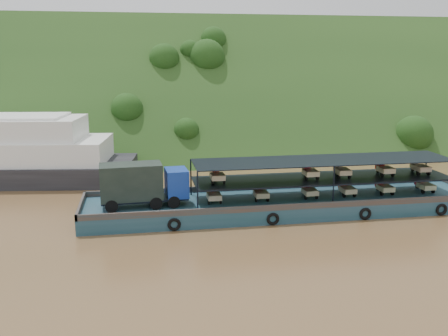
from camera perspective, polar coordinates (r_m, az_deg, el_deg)
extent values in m
plane|color=brown|center=(45.13, 3.17, -4.69)|extent=(160.00, 160.00, 0.00)
cube|color=#1D3A15|center=(79.71, -2.66, 2.92)|extent=(140.00, 39.60, 39.60)
cube|color=#133A43|center=(44.58, 6.89, -4.18)|extent=(35.00, 7.00, 1.20)
cube|color=#592D19|center=(47.49, 5.75, -2.04)|extent=(35.00, 0.20, 0.50)
cube|color=#592D19|center=(41.24, 8.28, -4.39)|extent=(35.00, 0.20, 0.50)
cube|color=#592D19|center=(42.82, -16.05, -4.12)|extent=(0.20, 7.00, 0.50)
torus|color=black|center=(39.51, -5.71, -6.45)|extent=(1.06, 0.26, 1.06)
torus|color=black|center=(40.81, 5.62, -5.82)|extent=(1.06, 0.26, 1.06)
torus|color=black|center=(43.57, 15.85, -5.06)|extent=(1.06, 0.26, 1.06)
torus|color=black|center=(46.97, 23.60, -4.37)|extent=(1.06, 0.26, 1.06)
cylinder|color=black|center=(41.02, -12.72, -4.27)|extent=(1.06, 0.43, 1.04)
cylinder|color=black|center=(43.13, -12.78, -3.44)|extent=(1.06, 0.43, 1.04)
cylinder|color=black|center=(41.20, -7.78, -4.00)|extent=(1.06, 0.43, 1.04)
cylinder|color=black|center=(43.29, -8.08, -3.18)|extent=(1.06, 0.43, 1.04)
cylinder|color=black|center=(41.35, -5.76, -3.88)|extent=(1.06, 0.43, 1.04)
cylinder|color=black|center=(43.44, -6.16, -3.07)|extent=(1.06, 0.43, 1.04)
cube|color=black|center=(42.13, -9.07, -3.44)|extent=(7.23, 2.74, 0.21)
cube|color=navy|center=(42.10, -5.44, -1.66)|extent=(1.93, 2.61, 2.30)
cube|color=black|center=(42.12, -4.26, -1.04)|extent=(0.20, 2.09, 0.94)
cube|color=black|center=(41.68, -10.57, -1.52)|extent=(5.16, 2.82, 2.92)
cube|color=black|center=(45.11, 11.23, -1.16)|extent=(23.00, 5.00, 0.12)
cube|color=black|center=(44.75, 11.32, 0.88)|extent=(23.00, 5.00, 0.08)
cylinder|color=black|center=(40.01, -3.04, -2.72)|extent=(0.12, 0.12, 3.30)
cylinder|color=black|center=(44.82, -3.81, -1.05)|extent=(0.12, 0.12, 3.30)
cylinder|color=black|center=(42.86, 12.42, -1.96)|extent=(0.12, 0.12, 3.30)
cylinder|color=black|center=(47.38, 10.16, -0.47)|extent=(0.12, 0.12, 3.30)
cylinder|color=black|center=(52.40, 22.06, 0.05)|extent=(0.12, 0.12, 3.30)
cylinder|color=black|center=(43.98, -1.43, -3.16)|extent=(0.12, 0.52, 0.52)
cylinder|color=black|center=(42.20, -1.74, -3.85)|extent=(0.14, 0.52, 0.52)
cylinder|color=black|center=(42.35, -0.40, -3.78)|extent=(0.14, 0.52, 0.52)
cube|color=beige|center=(42.51, -1.14, -3.24)|extent=(1.15, 1.50, 0.44)
cube|color=red|center=(43.56, -1.38, -2.61)|extent=(0.55, 0.80, 0.80)
cube|color=red|center=(43.24, -1.34, -2.04)|extent=(0.50, 0.10, 0.10)
cylinder|color=black|center=(44.75, 3.81, -2.91)|extent=(0.12, 0.52, 0.52)
cylinder|color=black|center=(42.95, 3.72, -3.57)|extent=(0.14, 0.52, 0.52)
cylinder|color=black|center=(43.19, 5.02, -3.50)|extent=(0.14, 0.52, 0.52)
cube|color=#BCB485|center=(43.30, 4.27, -2.98)|extent=(1.15, 1.50, 0.44)
cube|color=#A9110B|center=(44.33, 3.91, -2.36)|extent=(0.55, 0.80, 0.80)
cube|color=#A9110B|center=(44.02, 3.98, -1.80)|extent=(0.50, 0.10, 0.10)
cylinder|color=black|center=(45.97, 9.17, -2.62)|extent=(0.12, 0.52, 0.52)
cylinder|color=black|center=(44.17, 9.31, -3.26)|extent=(0.14, 0.52, 0.52)
cylinder|color=black|center=(44.50, 10.53, -3.19)|extent=(0.14, 0.52, 0.52)
cube|color=beige|center=(44.56, 9.79, -2.68)|extent=(1.15, 1.50, 0.44)
cube|color=red|center=(45.56, 9.32, -2.09)|extent=(0.55, 0.80, 0.80)
cube|color=red|center=(45.26, 9.42, -1.54)|extent=(0.50, 0.10, 0.10)
cylinder|color=black|center=(47.22, 13.25, -2.39)|extent=(0.12, 0.52, 0.52)
cylinder|color=black|center=(45.44, 13.55, -3.00)|extent=(0.14, 0.52, 0.52)
cylinder|color=black|center=(45.84, 14.70, -2.93)|extent=(0.14, 0.52, 0.52)
cube|color=beige|center=(45.86, 13.97, -2.44)|extent=(1.15, 1.50, 0.44)
cube|color=red|center=(46.83, 13.42, -1.87)|extent=(0.55, 0.80, 0.80)
cube|color=red|center=(46.53, 13.55, -1.33)|extent=(0.50, 0.10, 0.10)
cylinder|color=black|center=(48.73, 17.16, -2.16)|extent=(0.12, 0.52, 0.52)
cylinder|color=black|center=(46.97, 17.60, -2.74)|extent=(0.14, 0.52, 0.52)
cylinder|color=black|center=(47.43, 18.67, -2.66)|extent=(0.14, 0.52, 0.52)
cube|color=beige|center=(47.41, 17.97, -2.20)|extent=(1.15, 1.50, 0.44)
cube|color=red|center=(48.35, 17.36, -1.65)|extent=(0.55, 0.80, 0.80)
cube|color=red|center=(48.06, 17.50, -1.13)|extent=(0.50, 0.10, 0.10)
cylinder|color=black|center=(50.66, 21.22, -1.90)|extent=(0.12, 0.52, 0.52)
cylinder|color=black|center=(48.92, 21.79, -2.45)|extent=(0.14, 0.52, 0.52)
cylinder|color=black|center=(49.45, 22.77, -2.38)|extent=(0.14, 0.52, 0.52)
cube|color=beige|center=(49.39, 22.10, -1.93)|extent=(1.15, 1.50, 0.44)
cube|color=red|center=(50.29, 21.44, -1.41)|extent=(0.55, 0.80, 0.80)
cube|color=red|center=(50.02, 21.60, -0.91)|extent=(0.50, 0.10, 0.10)
cylinder|color=black|center=(43.59, -1.05, -0.97)|extent=(0.12, 0.52, 0.52)
cylinder|color=black|center=(41.79, -1.35, -1.57)|extent=(0.14, 0.52, 0.52)
cylinder|color=black|center=(41.94, 0.00, -1.51)|extent=(0.14, 0.52, 0.52)
cube|color=#C2B089|center=(42.12, -0.75, -0.97)|extent=(1.15, 1.50, 0.44)
cube|color=#B5260C|center=(43.18, -0.99, -0.39)|extent=(0.55, 0.80, 0.80)
cube|color=#B5260C|center=(42.88, -0.95, 0.20)|extent=(0.50, 0.10, 0.10)
cylinder|color=black|center=(45.55, 9.25, -0.53)|extent=(0.12, 0.52, 0.52)
cylinder|color=black|center=(43.74, 9.40, -1.09)|extent=(0.14, 0.52, 0.52)
cylinder|color=black|center=(44.07, 10.62, -1.03)|extent=(0.14, 0.52, 0.52)
cube|color=beige|center=(44.14, 9.88, -0.53)|extent=(1.15, 1.50, 0.44)
cube|color=red|center=(45.16, 9.40, 0.02)|extent=(0.55, 0.80, 0.80)
cube|color=red|center=(44.87, 9.50, 0.59)|extent=(0.50, 0.10, 0.10)
cylinder|color=black|center=(46.59, 12.69, -0.39)|extent=(0.12, 0.52, 0.52)
cylinder|color=black|center=(44.79, 12.97, -0.92)|extent=(0.14, 0.52, 0.52)
cylinder|color=black|center=(45.18, 14.14, -0.87)|extent=(0.14, 0.52, 0.52)
cube|color=#C6B58C|center=(45.22, 13.41, -0.37)|extent=(1.15, 1.50, 0.44)
cube|color=#C6B28C|center=(46.21, 12.86, 0.16)|extent=(0.55, 0.80, 0.80)
cube|color=#C6B28C|center=(45.93, 12.99, 0.72)|extent=(0.50, 0.10, 0.10)
cylinder|color=black|center=(48.29, 17.18, -0.19)|extent=(0.12, 0.52, 0.52)
cylinder|color=black|center=(46.51, 17.63, -0.70)|extent=(0.14, 0.52, 0.52)
cylinder|color=black|center=(46.98, 18.71, -0.65)|extent=(0.14, 0.52, 0.52)
cube|color=beige|center=(46.97, 18.00, -0.17)|extent=(1.15, 1.50, 0.44)
cube|color=red|center=(47.92, 17.38, 0.34)|extent=(0.55, 0.80, 0.80)
cube|color=red|center=(47.65, 17.53, 0.87)|extent=(0.50, 0.10, 0.10)
cylinder|color=black|center=(49.96, 20.75, -0.03)|extent=(0.12, 0.52, 0.52)
cylinder|color=black|center=(48.21, 21.31, -0.52)|extent=(0.14, 0.52, 0.52)
cylinder|color=black|center=(48.73, 22.32, -0.47)|extent=(0.14, 0.52, 0.52)
cube|color=tan|center=(48.68, 21.64, -0.01)|extent=(1.15, 1.50, 0.44)
cube|color=beige|center=(49.61, 20.97, 0.48)|extent=(0.55, 0.80, 0.80)
cube|color=beige|center=(49.34, 21.14, 1.00)|extent=(0.50, 0.10, 0.10)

